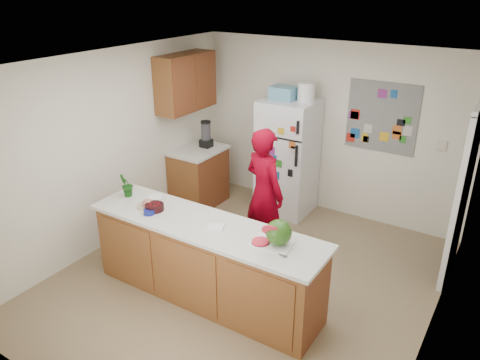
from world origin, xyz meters
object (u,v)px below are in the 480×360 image
Objects in this scene: person at (264,193)px; watermelon at (279,232)px; refrigerator at (287,157)px; cherry_bowl at (154,207)px.

watermelon is at bearing 144.20° from person.
person reaches higher than watermelon.
cherry_bowl is (-0.40, -2.42, 0.11)m from refrigerator.
cherry_bowl is at bearing 78.83° from person.
watermelon is (1.10, -2.34, 0.21)m from refrigerator.
refrigerator is 1.25m from person.
cherry_bowl is at bearing -176.86° from watermelon.
person is 1.40m from cherry_bowl.
refrigerator is 8.11× the size of cherry_bowl.
watermelon is 1.50m from cherry_bowl.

